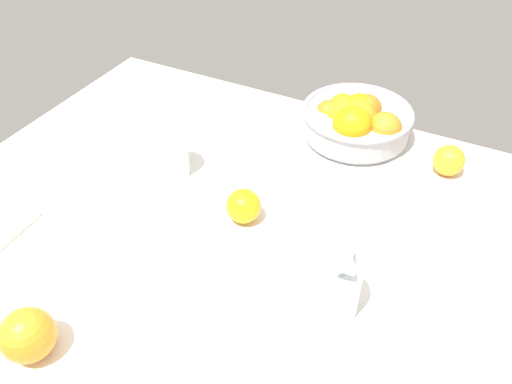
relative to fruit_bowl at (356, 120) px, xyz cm
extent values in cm
cube|color=white|center=(-7.31, -39.05, -6.62)|extent=(132.79, 98.97, 3.00)
cylinder|color=#99999E|center=(0.01, 0.63, -4.52)|extent=(22.73, 22.73, 1.20)
cylinder|color=#99999E|center=(0.01, 0.63, -0.96)|extent=(24.71, 24.71, 5.94)
torus|color=#99999E|center=(0.01, 0.63, 2.01)|extent=(25.91, 25.91, 1.20)
sphere|color=orange|center=(7.32, -2.32, 1.04)|extent=(7.95, 7.95, 7.95)
sphere|color=orange|center=(1.29, 3.24, 1.50)|extent=(7.22, 7.22, 7.22)
sphere|color=orange|center=(-0.14, 2.46, 0.84)|extent=(8.78, 8.78, 8.78)
sphere|color=orange|center=(-4.61, 3.13, 0.59)|extent=(6.64, 6.64, 6.64)
sphere|color=orange|center=(-6.33, -0.92, 0.31)|extent=(6.89, 6.89, 6.89)
sphere|color=orange|center=(-2.84, -1.39, 0.67)|extent=(8.57, 8.57, 8.57)
sphere|color=orange|center=(0.87, -5.99, 2.46)|extent=(8.78, 8.78, 8.78)
sphere|color=orange|center=(0.74, -0.86, 0.94)|extent=(8.78, 8.78, 8.78)
cylinder|color=white|center=(12.48, -49.49, 0.36)|extent=(9.82, 9.82, 10.97)
cylinder|color=white|center=(12.48, -49.49, 7.57)|extent=(5.76, 5.76, 3.45)
cone|color=white|center=(14.80, -52.60, 8.78)|extent=(4.08, 4.04, 2.80)
torus|color=white|center=(9.08, -44.91, 1.46)|extent=(4.56, 5.55, 6.03)
cylinder|color=#F69D41|center=(12.48, -49.49, -1.76)|extent=(9.03, 9.03, 6.73)
cylinder|color=white|center=(-31.61, -30.80, 0.34)|extent=(8.58, 8.58, 10.94)
cylinder|color=#F69C36|center=(-31.61, -30.80, -2.16)|extent=(7.55, 7.55, 5.92)
sphere|color=orange|center=(-10.15, -36.82, -1.66)|extent=(6.94, 6.94, 6.94)
sphere|color=orange|center=(22.49, -3.48, -1.73)|extent=(6.78, 6.78, 6.78)
sphere|color=orange|center=(-25.04, -78.28, -0.85)|extent=(8.55, 8.55, 8.55)
camera|label=1|loc=(27.32, -105.05, 67.82)|focal=37.55mm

